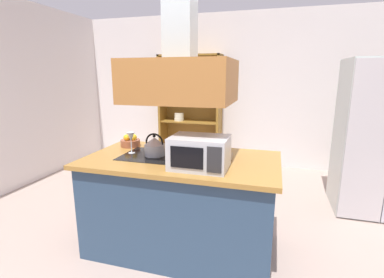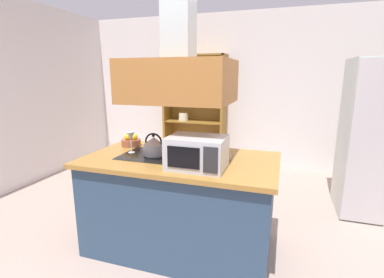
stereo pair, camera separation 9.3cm
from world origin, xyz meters
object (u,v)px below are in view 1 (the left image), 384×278
cutting_board (214,156)px  wine_glass_on_counter (131,138)px  refrigerator (380,138)px  dish_cabinet (191,116)px  fruit_bowl (130,141)px  microwave (200,152)px  kettle (154,146)px

cutting_board → wine_glass_on_counter: wine_glass_on_counter is taller
refrigerator → dish_cabinet: dish_cabinet is taller
fruit_bowl → wine_glass_on_counter: bearing=-59.8°
microwave → wine_glass_on_counter: bearing=162.1°
kettle → fruit_bowl: 0.47m
refrigerator → wine_glass_on_counter: 2.88m
kettle → microwave: 0.54m
dish_cabinet → fruit_bowl: dish_cabinet is taller
dish_cabinet → refrigerator: bearing=-25.1°
wine_glass_on_counter → fruit_bowl: wine_glass_on_counter is taller
dish_cabinet → wine_glass_on_counter: (0.19, -2.65, 0.17)m
microwave → fruit_bowl: bearing=151.2°
wine_glass_on_counter → microwave: bearing=-17.9°
kettle → cutting_board: kettle is taller
refrigerator → dish_cabinet: (-2.71, 1.27, -0.03)m
cutting_board → microwave: bearing=-98.0°
microwave → fruit_bowl: microwave is taller
wine_glass_on_counter → dish_cabinet: bearing=94.1°
dish_cabinet → fruit_bowl: (0.04, -2.40, 0.07)m
dish_cabinet → wine_glass_on_counter: dish_cabinet is taller
dish_cabinet → fruit_bowl: bearing=-88.9°
kettle → wine_glass_on_counter: size_ratio=1.03×
refrigerator → wine_glass_on_counter: refrigerator is taller
refrigerator → kettle: bearing=-148.4°
dish_cabinet → microwave: (0.93, -2.89, 0.15)m
microwave → cutting_board: bearing=82.0°
kettle → microwave: (0.49, -0.23, 0.04)m
refrigerator → fruit_bowl: (-2.66, -1.14, 0.04)m
fruit_bowl → refrigerator: bearing=23.1°
cutting_board → microwave: (-0.05, -0.34, 0.12)m
dish_cabinet → microwave: 3.04m
dish_cabinet → kettle: size_ratio=9.39×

